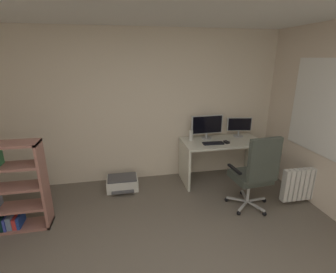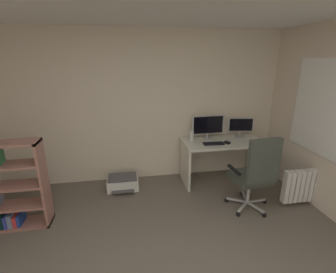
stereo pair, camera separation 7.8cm
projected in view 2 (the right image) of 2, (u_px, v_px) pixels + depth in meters
name	position (u px, v px, depth m)	size (l,w,h in m)	color
wall_back	(142.00, 108.00, 4.17)	(4.76, 0.10, 2.55)	beige
window_pane	(329.00, 109.00, 3.25)	(0.01, 1.18, 1.22)	white
window_frame	(328.00, 109.00, 3.25)	(0.02, 1.26, 1.30)	white
desk	(222.00, 152.00, 4.23)	(1.36, 0.68, 0.73)	silver
monitor_main	(208.00, 125.00, 4.23)	(0.57, 0.18, 0.41)	#B2B5B7
monitor_secondary	(241.00, 126.00, 4.34)	(0.44, 0.18, 0.35)	#B2B5B7
keyboard	(214.00, 144.00, 4.02)	(0.34, 0.13, 0.02)	black
computer_mouse	(227.00, 142.00, 4.05)	(0.06, 0.10, 0.03)	black
desktop_speaker	(192.00, 136.00, 4.18)	(0.07, 0.07, 0.17)	silver
office_chair	(255.00, 172.00, 3.32)	(0.62, 0.63, 1.13)	#B7BABC
bookshelf	(5.00, 189.00, 3.03)	(0.79, 0.28, 1.15)	#9E685E
printer	(123.00, 182.00, 4.08)	(0.50, 0.44, 0.21)	silver
radiator	(307.00, 185.00, 3.58)	(0.76, 0.10, 0.49)	white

